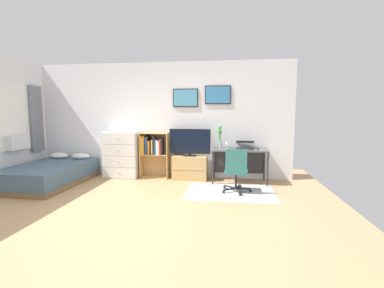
{
  "coord_description": "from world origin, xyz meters",
  "views": [
    {
      "loc": [
        1.61,
        -3.95,
        1.54
      ],
      "look_at": [
        0.87,
        1.5,
        0.9
      ],
      "focal_mm": 25.56,
      "sensor_mm": 36.0,
      "label": 1
    }
  ],
  "objects": [
    {
      "name": "office_chair",
      "position": [
        1.75,
        1.21,
        0.46
      ],
      "size": [
        0.56,
        0.58,
        0.86
      ],
      "rotation": [
        0.0,
        0.0,
        -0.04
      ],
      "color": "#232326",
      "rests_on": "ground_plane"
    },
    {
      "name": "bookshelf",
      "position": [
        -0.15,
        2.21,
        0.65
      ],
      "size": [
        0.67,
        0.3,
        1.06
      ],
      "color": "tan",
      "rests_on": "ground_plane"
    },
    {
      "name": "dresser",
      "position": [
        -0.9,
        2.15,
        0.54
      ],
      "size": [
        0.82,
        0.46,
        1.08
      ],
      "color": "white",
      "rests_on": "ground_plane"
    },
    {
      "name": "laptop",
      "position": [
        1.97,
        2.17,
        0.81
      ],
      "size": [
        0.42,
        0.45,
        0.17
      ],
      "rotation": [
        0.0,
        0.0,
        -0.05
      ],
      "color": "black",
      "rests_on": "desk"
    },
    {
      "name": "television",
      "position": [
        0.73,
        2.15,
        0.86
      ],
      "size": [
        0.93,
        0.16,
        0.62
      ],
      "color": "black",
      "rests_on": "tv_stand"
    },
    {
      "name": "computer_mouse",
      "position": [
        2.23,
        2.03,
        0.76
      ],
      "size": [
        0.06,
        0.1,
        0.03
      ],
      "primitive_type": "ellipsoid",
      "color": "#262628",
      "rests_on": "desk"
    },
    {
      "name": "area_rug",
      "position": [
        1.65,
        1.24,
        0.0
      ],
      "size": [
        1.7,
        1.2,
        0.01
      ],
      "primitive_type": "cube",
      "color": "#B2B7BC",
      "rests_on": "ground_plane"
    },
    {
      "name": "desk",
      "position": [
        1.85,
        2.14,
        0.61
      ],
      "size": [
        1.2,
        0.63,
        0.74
      ],
      "color": "#4C4C4F",
      "rests_on": "ground_plane"
    },
    {
      "name": "bed",
      "position": [
        -2.21,
        1.35,
        0.22
      ],
      "size": [
        1.32,
        2.06,
        0.56
      ],
      "rotation": [
        0.0,
        0.0,
        -0.01
      ],
      "color": "brown",
      "rests_on": "ground_plane"
    },
    {
      "name": "bamboo_vase",
      "position": [
        1.4,
        2.24,
        0.99
      ],
      "size": [
        0.1,
        0.1,
        0.49
      ],
      "color": "silver",
      "rests_on": "desk"
    },
    {
      "name": "wall_back_with_posters",
      "position": [
        0.01,
        2.43,
        1.36
      ],
      "size": [
        6.12,
        0.09,
        2.7
      ],
      "color": "white",
      "rests_on": "ground_plane"
    },
    {
      "name": "tv_stand",
      "position": [
        0.73,
        2.17,
        0.27
      ],
      "size": [
        0.79,
        0.41,
        0.54
      ],
      "color": "tan",
      "rests_on": "ground_plane"
    },
    {
      "name": "ground_plane",
      "position": [
        0.0,
        0.0,
        0.0
      ],
      "size": [
        7.2,
        7.2,
        0.0
      ],
      "primitive_type": "plane",
      "color": "tan"
    },
    {
      "name": "wine_glass",
      "position": [
        1.57,
        2.02,
        0.87
      ],
      "size": [
        0.07,
        0.07,
        0.18
      ],
      "color": "silver",
      "rests_on": "desk"
    }
  ]
}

